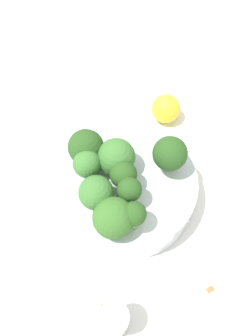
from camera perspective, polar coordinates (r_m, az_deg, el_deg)
ground_plane at (r=0.52m, az=0.00°, el=-4.72°), size 3.00×3.00×0.00m
bowl at (r=0.50m, az=0.00°, el=-3.41°), size 0.21×0.21×0.05m
broccoli_floret_0 at (r=0.46m, az=-6.77°, el=0.60°), size 0.04×0.04×0.05m
broccoli_floret_1 at (r=0.43m, az=0.59°, el=-3.93°), size 0.03×0.03×0.05m
broccoli_floret_2 at (r=0.42m, az=1.40°, el=-8.16°), size 0.03×0.03×0.05m
broccoli_floret_3 at (r=0.46m, az=7.65°, el=2.44°), size 0.05×0.05×0.06m
broccoli_floret_4 at (r=0.46m, az=-1.69°, el=1.87°), size 0.05×0.05×0.06m
broccoli_floret_5 at (r=0.43m, az=-5.22°, el=-4.39°), size 0.05×0.05×0.06m
broccoli_floret_6 at (r=0.44m, az=-1.06°, el=-1.10°), size 0.04×0.04×0.05m
broccoli_floret_7 at (r=0.47m, az=-6.97°, el=3.57°), size 0.05×0.05×0.06m
broccoli_floret_8 at (r=0.42m, az=-2.17°, el=-8.71°), size 0.05×0.05×0.05m
pepper_shaker at (r=0.44m, az=-2.05°, el=-25.00°), size 0.04×0.04×0.06m
lemon_wedge at (r=0.59m, az=6.95°, el=10.22°), size 0.05×0.05×0.05m
almond_crumb_0 at (r=0.47m, az=-4.08°, el=-22.84°), size 0.01×0.01×0.01m
almond_crumb_1 at (r=0.48m, az=14.50°, el=-19.72°), size 0.01×0.01×0.01m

